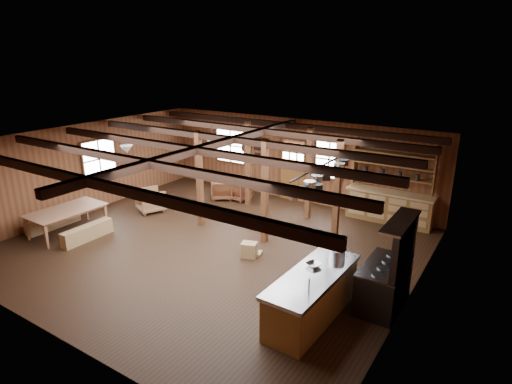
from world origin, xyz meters
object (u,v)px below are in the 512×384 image
at_px(kitchen_island, 312,296).
at_px(armchair_b, 239,190).
at_px(dining_table, 69,222).
at_px(armchair_c, 151,200).
at_px(armchair_a, 222,189).
at_px(commercial_range, 387,278).

xyz_separation_m(kitchen_island, armchair_b, (-5.13, 4.95, -0.14)).
relative_size(kitchen_island, dining_table, 1.25).
bearing_deg(armchair_c, dining_table, 101.36).
bearing_deg(armchair_c, armchair_a, -92.66).
height_order(commercial_range, armchair_a, commercial_range).
distance_m(kitchen_island, armchair_a, 7.37).
xyz_separation_m(dining_table, armchair_b, (2.36, 4.99, -0.01)).
relative_size(dining_table, armchair_c, 2.50).
distance_m(armchair_a, armchair_c, 2.50).
bearing_deg(armchair_b, dining_table, 68.13).
bearing_deg(armchair_a, dining_table, 33.20).
xyz_separation_m(armchair_a, armchair_c, (-1.18, -2.21, 0.03)).
bearing_deg(armchair_a, armchair_b, 169.39).
relative_size(commercial_range, armchair_b, 2.52).
distance_m(commercial_range, armchair_c, 8.03).
height_order(commercial_range, dining_table, commercial_range).
relative_size(armchair_b, armchair_c, 0.93).
distance_m(armchair_a, armchair_b, 0.61).
bearing_deg(armchair_c, commercial_range, -164.04).
xyz_separation_m(dining_table, armchair_c, (0.63, 2.52, 0.01)).
distance_m(commercial_range, dining_table, 8.64).
distance_m(armchair_b, armchair_c, 3.02).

